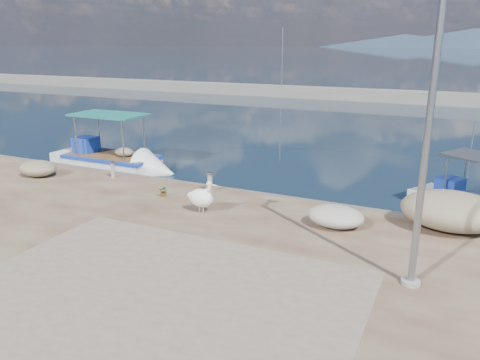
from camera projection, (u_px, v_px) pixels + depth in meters
name	position (u px, v px, depth m)	size (l,w,h in m)	color
ground	(183.00, 257.00, 13.39)	(1400.00, 1400.00, 0.00)	#162635
quay_patch	(148.00, 300.00, 10.24)	(9.00, 7.00, 0.01)	gray
breakwater	(391.00, 96.00, 47.88)	(120.00, 2.20, 7.50)	gray
mountains	(469.00, 39.00, 572.04)	(370.00, 280.00, 22.00)	#28384C
boat_left	(111.00, 162.00, 22.98)	(6.41, 2.17, 3.08)	white
boat_right	(480.00, 211.00, 16.53)	(5.34, 4.03, 2.49)	white
pelican	(202.00, 197.00, 15.34)	(1.15, 0.58, 1.12)	tan
lamp_post	(426.00, 146.00, 9.99)	(0.44, 0.96, 7.00)	gray
bollard_near	(210.00, 181.00, 17.53)	(0.25, 0.25, 0.75)	gray
bollard_far	(113.00, 169.00, 19.37)	(0.22, 0.22, 0.68)	gray
potted_plant	(164.00, 191.00, 17.04)	(0.37, 0.32, 0.41)	#33722D
net_pile_d	(336.00, 216.00, 14.24)	(1.72, 1.29, 0.65)	#B6B0A8
net_pile_b	(38.00, 168.00, 19.66)	(1.67, 1.30, 0.65)	tan
net_pile_c	(452.00, 211.00, 13.97)	(2.95, 2.11, 1.16)	tan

